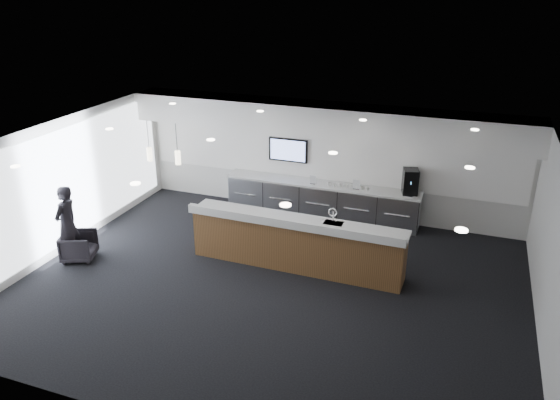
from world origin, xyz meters
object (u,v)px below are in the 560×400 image
(service_counter, at_px, (296,243))
(armchair, at_px, (79,246))
(lounge_guest, at_px, (67,224))
(coffee_machine, at_px, (410,182))

(service_counter, bearing_deg, armchair, -163.08)
(service_counter, bearing_deg, lounge_guest, -162.45)
(service_counter, bearing_deg, coffee_machine, 55.50)
(coffee_machine, relative_size, lounge_guest, 0.35)
(service_counter, xyz_separation_m, armchair, (-4.63, -1.32, -0.26))
(coffee_machine, xyz_separation_m, armchair, (-6.60, -4.08, -0.94))
(coffee_machine, distance_m, lounge_guest, 7.94)
(service_counter, height_order, coffee_machine, coffee_machine)
(service_counter, distance_m, coffee_machine, 3.46)
(service_counter, distance_m, armchair, 4.82)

